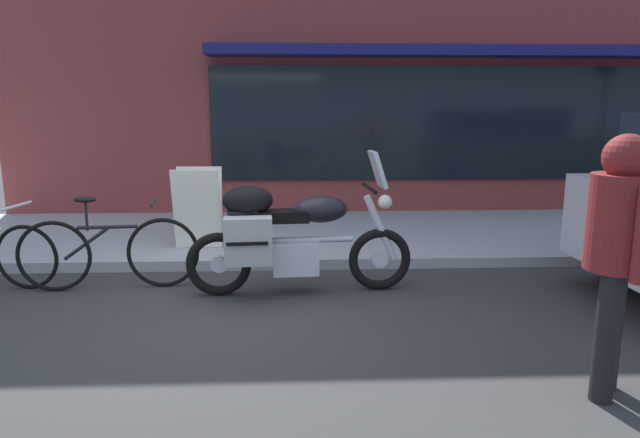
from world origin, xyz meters
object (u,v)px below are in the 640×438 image
(parked_bicycle, at_px, (109,252))
(pedestrian_walking, at_px, (619,236))
(sandwich_board_sign, at_px, (198,208))
(touring_motorcycle, at_px, (287,234))

(parked_bicycle, relative_size, pedestrian_walking, 1.07)
(pedestrian_walking, relative_size, sandwich_board_sign, 1.70)
(touring_motorcycle, relative_size, parked_bicycle, 1.26)
(parked_bicycle, distance_m, pedestrian_walking, 4.50)
(touring_motorcycle, height_order, pedestrian_walking, pedestrian_walking)
(touring_motorcycle, xyz_separation_m, pedestrian_walking, (2.04, -2.04, 0.43))
(parked_bicycle, bearing_deg, pedestrian_walking, -30.73)
(pedestrian_walking, bearing_deg, parked_bicycle, 149.27)
(touring_motorcycle, distance_m, sandwich_board_sign, 1.82)
(touring_motorcycle, height_order, sandwich_board_sign, touring_motorcycle)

